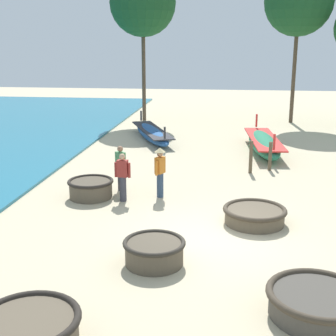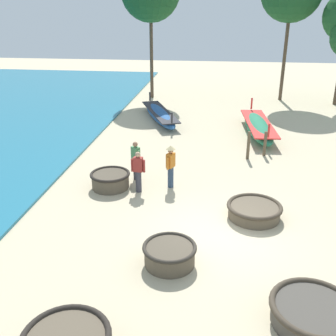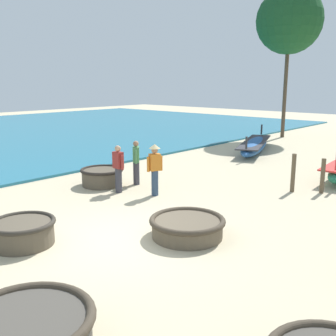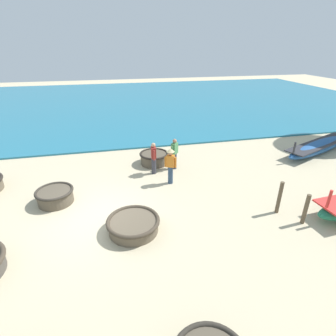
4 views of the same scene
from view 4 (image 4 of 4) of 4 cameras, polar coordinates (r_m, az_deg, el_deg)
ground_plane at (r=10.09m, az=-14.60°, el=-10.13°), size 80.00×80.00×0.00m
sea at (r=29.45m, az=-6.30°, el=14.30°), size 28.00×52.00×0.10m
coracle_front_left at (r=11.29m, az=-23.36°, el=-5.55°), size 1.45×1.45×0.57m
coracle_beside_post at (r=13.70m, az=-3.05°, el=2.25°), size 1.51×1.51×0.61m
coracle_upturned at (r=9.05m, az=-7.57°, el=-12.08°), size 1.80×1.80×0.47m
long_boat_blue_hull at (r=17.59m, az=30.12°, el=4.12°), size 3.18×5.92×1.15m
fisherman_hauling at (r=12.94m, az=1.44°, el=3.26°), size 0.40×0.40×1.57m
fisherman_standing_left at (r=11.49m, az=0.55°, el=0.92°), size 0.36×0.49×1.67m
fisherman_by_coracle at (r=12.45m, az=-3.14°, el=2.29°), size 0.53×0.24×1.57m
mooring_post_inland at (r=10.46m, az=23.09°, el=-5.94°), size 0.14×0.14×1.28m
mooring_post_shoreline at (r=10.28m, az=27.77°, el=-7.95°), size 0.14×0.14×1.16m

